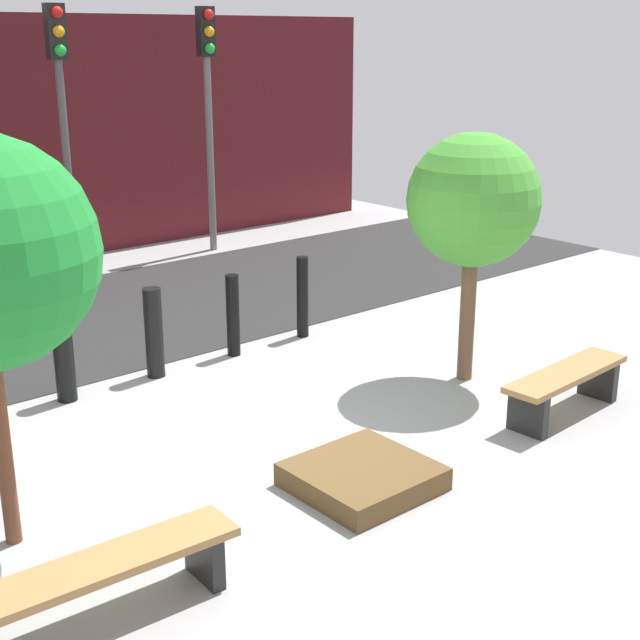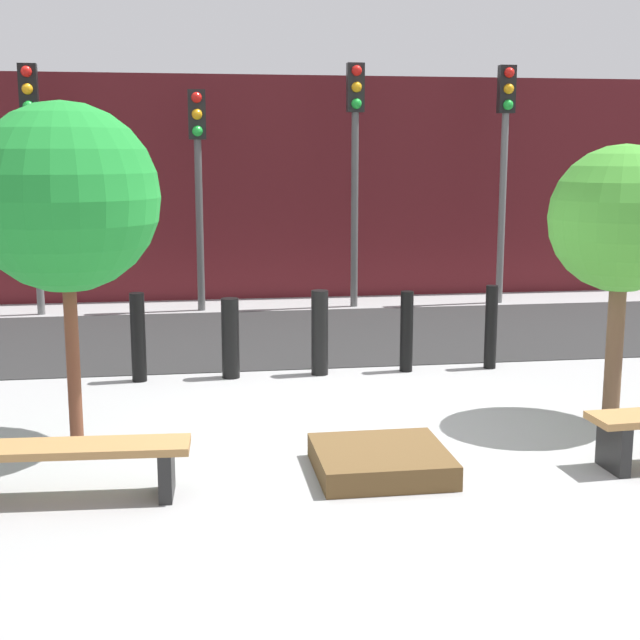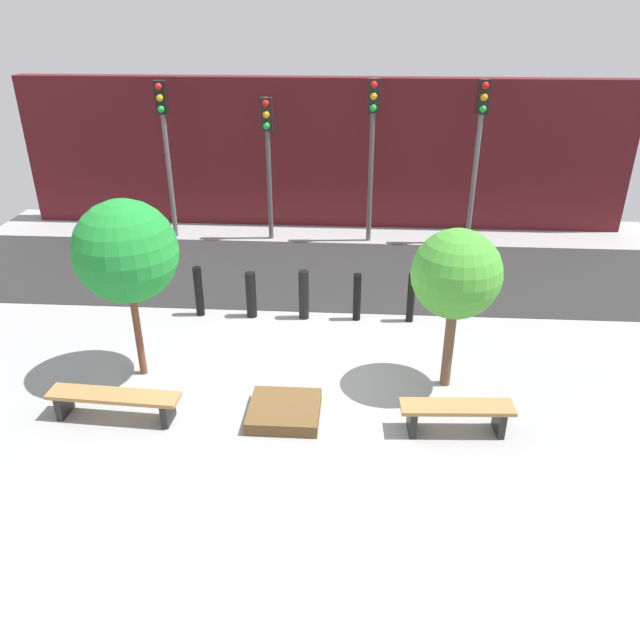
% 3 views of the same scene
% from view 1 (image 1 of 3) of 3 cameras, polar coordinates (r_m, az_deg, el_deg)
% --- Properties ---
extents(ground_plane, '(18.00, 18.00, 0.00)m').
position_cam_1_polar(ground_plane, '(8.18, -1.95, -8.19)').
color(ground_plane, '#959595').
extents(road_strip, '(18.00, 4.06, 0.01)m').
position_cam_1_polar(road_strip, '(11.90, -16.00, -0.37)').
color(road_strip, '#272727').
rests_on(road_strip, ground).
extents(bench_left, '(2.01, 0.50, 0.43)m').
position_cam_1_polar(bench_left, '(6.00, -14.48, -15.86)').
color(bench_left, black).
rests_on(bench_left, ground).
extents(bench_right, '(1.65, 0.49, 0.46)m').
position_cam_1_polar(bench_right, '(9.05, 15.46, -3.94)').
color(bench_right, black).
rests_on(bench_right, ground).
extents(planter_bed, '(1.06, 1.03, 0.20)m').
position_cam_1_polar(planter_bed, '(7.48, 2.74, -9.98)').
color(planter_bed, brown).
rests_on(planter_bed, ground).
extents(tree_behind_right_bench, '(1.38, 1.38, 2.65)m').
position_cam_1_polar(tree_behind_right_bench, '(9.35, 9.79, 7.47)').
color(tree_behind_right_bench, brown).
rests_on(tree_behind_right_bench, ground).
extents(bollard_left, '(0.20, 0.20, 0.93)m').
position_cam_1_polar(bollard_left, '(9.38, -16.07, -2.31)').
color(bollard_left, black).
rests_on(bollard_left, ground).
extents(bollard_center, '(0.20, 0.20, 1.00)m').
position_cam_1_polar(bollard_center, '(9.81, -10.59, -0.81)').
color(bollard_center, black).
rests_on(bollard_center, ground).
extents(bollard_right, '(0.15, 0.15, 0.97)m').
position_cam_1_polar(bollard_right, '(10.34, -5.60, 0.29)').
color(bollard_right, black).
rests_on(bollard_right, ground).
extents(bollard_far_right, '(0.15, 0.15, 1.01)m').
position_cam_1_polar(bollard_far_right, '(10.93, -1.13, 1.48)').
color(bollard_far_right, black).
rests_on(bollard_far_right, ground).
extents(traffic_light_mid_east, '(0.28, 0.27, 4.01)m').
position_cam_1_polar(traffic_light_mid_east, '(14.01, -16.22, 13.75)').
color(traffic_light_mid_east, '#515151').
rests_on(traffic_light_mid_east, ground).
extents(traffic_light_east, '(0.28, 0.27, 4.01)m').
position_cam_1_polar(traffic_light_east, '(15.27, -7.17, 14.59)').
color(traffic_light_east, slate).
rests_on(traffic_light_east, ground).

